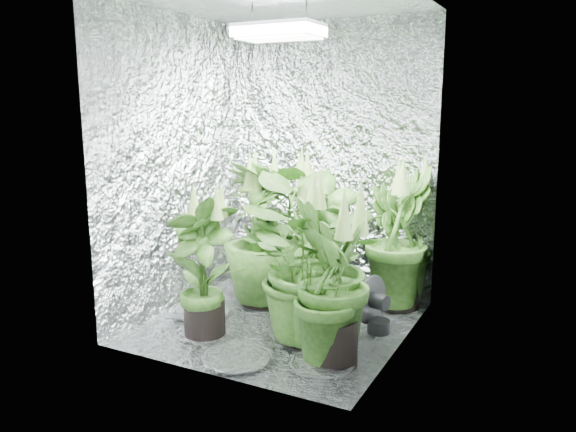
{
  "coord_description": "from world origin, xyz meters",
  "views": [
    {
      "loc": [
        1.63,
        -3.06,
        1.42
      ],
      "look_at": [
        0.06,
        0.0,
        0.72
      ],
      "focal_mm": 35.0,
      "sensor_mm": 36.0,
      "label": 1
    }
  ],
  "objects_px": {
    "plant_b": "(326,242)",
    "circulation_fan": "(375,308)",
    "grow_lamp": "(279,31)",
    "plant_e": "(309,261)",
    "plant_c": "(399,239)",
    "plant_d": "(262,235)",
    "plant_f": "(203,266)",
    "plant_g": "(332,285)",
    "plant_a": "(295,226)"
  },
  "relations": [
    {
      "from": "plant_b",
      "to": "circulation_fan",
      "type": "height_order",
      "value": "plant_b"
    },
    {
      "from": "grow_lamp",
      "to": "plant_e",
      "type": "bearing_deg",
      "value": -33.36
    },
    {
      "from": "plant_c",
      "to": "circulation_fan",
      "type": "xyz_separation_m",
      "value": [
        0.0,
        -0.5,
        -0.33
      ]
    },
    {
      "from": "plant_c",
      "to": "plant_e",
      "type": "height_order",
      "value": "plant_c"
    },
    {
      "from": "plant_d",
      "to": "plant_e",
      "type": "distance_m",
      "value": 0.75
    },
    {
      "from": "plant_b",
      "to": "grow_lamp",
      "type": "bearing_deg",
      "value": -108.07
    },
    {
      "from": "plant_d",
      "to": "plant_f",
      "type": "bearing_deg",
      "value": -94.43
    },
    {
      "from": "plant_b",
      "to": "plant_c",
      "type": "relative_size",
      "value": 0.95
    },
    {
      "from": "plant_c",
      "to": "plant_f",
      "type": "height_order",
      "value": "plant_c"
    },
    {
      "from": "plant_g",
      "to": "circulation_fan",
      "type": "xyz_separation_m",
      "value": [
        0.07,
        0.53,
        -0.3
      ]
    },
    {
      "from": "plant_c",
      "to": "circulation_fan",
      "type": "relative_size",
      "value": 3.0
    },
    {
      "from": "plant_b",
      "to": "plant_e",
      "type": "distance_m",
      "value": 0.64
    },
    {
      "from": "plant_b",
      "to": "circulation_fan",
      "type": "distance_m",
      "value": 0.62
    },
    {
      "from": "plant_e",
      "to": "circulation_fan",
      "type": "xyz_separation_m",
      "value": [
        0.3,
        0.34,
        -0.35
      ]
    },
    {
      "from": "circulation_fan",
      "to": "plant_g",
      "type": "bearing_deg",
      "value": -82.75
    },
    {
      "from": "plant_c",
      "to": "plant_e",
      "type": "xyz_separation_m",
      "value": [
        -0.29,
        -0.84,
        0.02
      ]
    },
    {
      "from": "plant_c",
      "to": "plant_d",
      "type": "xyz_separation_m",
      "value": [
        -0.87,
        -0.37,
        0.01
      ]
    },
    {
      "from": "plant_e",
      "to": "circulation_fan",
      "type": "distance_m",
      "value": 0.57
    },
    {
      "from": "grow_lamp",
      "to": "plant_c",
      "type": "height_order",
      "value": "grow_lamp"
    },
    {
      "from": "plant_a",
      "to": "plant_d",
      "type": "distance_m",
      "value": 0.32
    },
    {
      "from": "plant_d",
      "to": "plant_a",
      "type": "bearing_deg",
      "value": 72.07
    },
    {
      "from": "plant_d",
      "to": "plant_b",
      "type": "bearing_deg",
      "value": 20.01
    },
    {
      "from": "plant_c",
      "to": "plant_d",
      "type": "height_order",
      "value": "plant_d"
    },
    {
      "from": "plant_f",
      "to": "plant_g",
      "type": "xyz_separation_m",
      "value": [
        0.85,
        -0.02,
        0.02
      ]
    },
    {
      "from": "circulation_fan",
      "to": "plant_c",
      "type": "bearing_deg",
      "value": 105.7
    },
    {
      "from": "plant_f",
      "to": "plant_g",
      "type": "bearing_deg",
      "value": -1.24
    },
    {
      "from": "plant_d",
      "to": "circulation_fan",
      "type": "height_order",
      "value": "plant_d"
    },
    {
      "from": "plant_a",
      "to": "plant_g",
      "type": "bearing_deg",
      "value": -54.01
    },
    {
      "from": "plant_c",
      "to": "plant_f",
      "type": "relative_size",
      "value": 1.13
    },
    {
      "from": "grow_lamp",
      "to": "plant_c",
      "type": "bearing_deg",
      "value": 47.07
    },
    {
      "from": "grow_lamp",
      "to": "plant_f",
      "type": "relative_size",
      "value": 0.52
    },
    {
      "from": "plant_d",
      "to": "plant_f",
      "type": "distance_m",
      "value": 0.65
    },
    {
      "from": "plant_a",
      "to": "plant_b",
      "type": "xyz_separation_m",
      "value": [
        0.32,
        -0.16,
        -0.05
      ]
    },
    {
      "from": "plant_b",
      "to": "plant_a",
      "type": "bearing_deg",
      "value": 153.98
    },
    {
      "from": "grow_lamp",
      "to": "plant_e",
      "type": "height_order",
      "value": "grow_lamp"
    },
    {
      "from": "plant_d",
      "to": "plant_g",
      "type": "relative_size",
      "value": 1.09
    },
    {
      "from": "plant_b",
      "to": "plant_f",
      "type": "height_order",
      "value": "plant_b"
    },
    {
      "from": "plant_e",
      "to": "circulation_fan",
      "type": "bearing_deg",
      "value": 48.81
    },
    {
      "from": "plant_c",
      "to": "circulation_fan",
      "type": "height_order",
      "value": "plant_c"
    },
    {
      "from": "plant_e",
      "to": "plant_g",
      "type": "relative_size",
      "value": 1.09
    },
    {
      "from": "plant_a",
      "to": "circulation_fan",
      "type": "xyz_separation_m",
      "value": [
        0.78,
        -0.44,
        -0.36
      ]
    },
    {
      "from": "plant_g",
      "to": "circulation_fan",
      "type": "distance_m",
      "value": 0.62
    },
    {
      "from": "plant_c",
      "to": "plant_e",
      "type": "distance_m",
      "value": 0.89
    },
    {
      "from": "grow_lamp",
      "to": "plant_g",
      "type": "bearing_deg",
      "value": -36.7
    },
    {
      "from": "plant_b",
      "to": "plant_e",
      "type": "height_order",
      "value": "plant_e"
    },
    {
      "from": "plant_f",
      "to": "plant_e",
      "type": "bearing_deg",
      "value": 15.51
    },
    {
      "from": "plant_c",
      "to": "plant_g",
      "type": "bearing_deg",
      "value": -93.91
    },
    {
      "from": "plant_f",
      "to": "plant_g",
      "type": "height_order",
      "value": "plant_g"
    },
    {
      "from": "plant_f",
      "to": "circulation_fan",
      "type": "relative_size",
      "value": 2.65
    },
    {
      "from": "plant_b",
      "to": "plant_f",
      "type": "distance_m",
      "value": 0.92
    }
  ]
}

